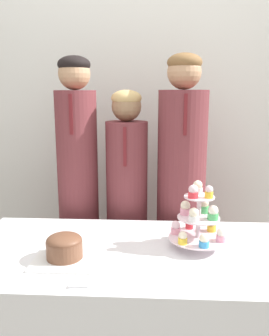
{
  "coord_description": "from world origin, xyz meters",
  "views": [
    {
      "loc": [
        0.09,
        -1.1,
        1.44
      ],
      "look_at": [
        0.0,
        0.42,
        1.12
      ],
      "focal_mm": 38.0,
      "sensor_mm": 36.0,
      "label": 1
    }
  ],
  "objects_px": {
    "cupcake_stand": "(198,219)",
    "student_0": "(79,197)",
    "student_2": "(181,201)",
    "round_cake": "(64,248)",
    "student_1": "(127,215)",
    "cake_knife": "(90,286)"
  },
  "relations": [
    {
      "from": "cupcake_stand",
      "to": "student_0",
      "type": "distance_m",
      "value": 0.86
    },
    {
      "from": "cupcake_stand",
      "to": "student_2",
      "type": "height_order",
      "value": "student_2"
    },
    {
      "from": "round_cake",
      "to": "cupcake_stand",
      "type": "distance_m",
      "value": 0.6
    },
    {
      "from": "student_1",
      "to": "student_2",
      "type": "bearing_deg",
      "value": 0.0
    },
    {
      "from": "student_1",
      "to": "round_cake",
      "type": "bearing_deg",
      "value": -107.11
    },
    {
      "from": "student_2",
      "to": "student_0",
      "type": "bearing_deg",
      "value": -180.0
    },
    {
      "from": "student_0",
      "to": "student_1",
      "type": "xyz_separation_m",
      "value": [
        0.3,
        -0.0,
        -0.11
      ]
    },
    {
      "from": "cake_knife",
      "to": "round_cake",
      "type": "bearing_deg",
      "value": 117.51
    },
    {
      "from": "student_0",
      "to": "student_2",
      "type": "xyz_separation_m",
      "value": [
        0.62,
        0.0,
        -0.01
      ]
    },
    {
      "from": "student_0",
      "to": "student_2",
      "type": "distance_m",
      "value": 0.62
    },
    {
      "from": "student_1",
      "to": "student_0",
      "type": "bearing_deg",
      "value": 180.0
    },
    {
      "from": "cupcake_stand",
      "to": "cake_knife",
      "type": "bearing_deg",
      "value": -140.34
    },
    {
      "from": "round_cake",
      "to": "student_0",
      "type": "bearing_deg",
      "value": 96.95
    },
    {
      "from": "cupcake_stand",
      "to": "student_1",
      "type": "distance_m",
      "value": 0.67
    },
    {
      "from": "cake_knife",
      "to": "cupcake_stand",
      "type": "relative_size",
      "value": 0.78
    },
    {
      "from": "student_0",
      "to": "student_1",
      "type": "height_order",
      "value": "student_0"
    },
    {
      "from": "student_2",
      "to": "round_cake",
      "type": "bearing_deg",
      "value": -127.95
    },
    {
      "from": "cake_knife",
      "to": "student_2",
      "type": "xyz_separation_m",
      "value": [
        0.39,
        0.9,
        0.05
      ]
    },
    {
      "from": "round_cake",
      "to": "cake_knife",
      "type": "distance_m",
      "value": 0.26
    },
    {
      "from": "cake_knife",
      "to": "student_2",
      "type": "relative_size",
      "value": 0.14
    },
    {
      "from": "student_0",
      "to": "student_1",
      "type": "relative_size",
      "value": 1.13
    },
    {
      "from": "cake_knife",
      "to": "student_1",
      "type": "relative_size",
      "value": 0.16
    }
  ]
}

